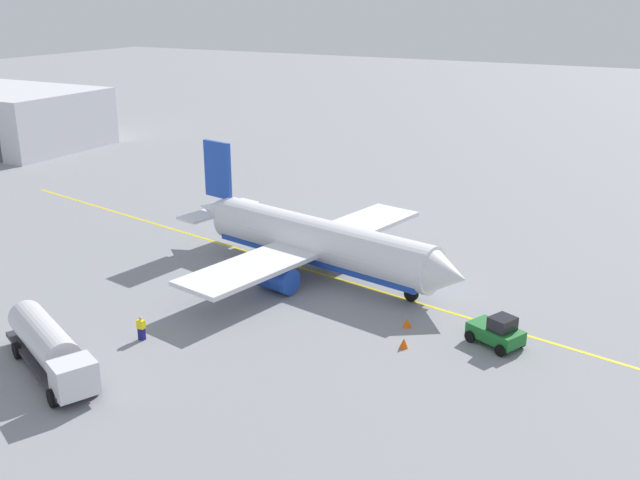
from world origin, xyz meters
TOP-DOWN VIEW (x-y plane):
  - ground_plane at (0.00, 0.00)m, footprint 400.00×400.00m
  - airplane at (-0.45, 0.09)m, footprint 28.62×27.10m
  - fuel_tanker at (-6.81, -22.81)m, footprint 11.22×6.96m
  - pushback_tug at (16.73, -5.96)m, footprint 4.10×3.47m
  - refueling_worker at (-4.88, -16.69)m, footprint 0.53×0.37m
  - safety_cone_nose at (10.40, -6.22)m, footprint 0.63×0.63m
  - safety_cone_wingtip at (11.41, -9.30)m, footprint 0.63×0.63m
  - distant_hangar at (-67.70, 25.09)m, footprint 25.75×19.55m
  - taxi_line_marking at (0.00, 0.00)m, footprint 85.33×16.72m

SIDE VIEW (x-z plane):
  - ground_plane at x=0.00m, z-range 0.00..0.00m
  - taxi_line_marking at x=0.00m, z-range 0.00..0.01m
  - safety_cone_wingtip at x=11.41m, z-range 0.00..0.70m
  - safety_cone_nose at x=10.40m, z-range 0.00..0.70m
  - refueling_worker at x=-4.88m, z-range -0.03..1.68m
  - pushback_tug at x=16.73m, z-range -0.09..2.11m
  - fuel_tanker at x=-6.81m, z-range 0.16..3.31m
  - airplane at x=-0.45m, z-range -2.18..7.61m
  - distant_hangar at x=-67.70m, z-range 0.00..8.62m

